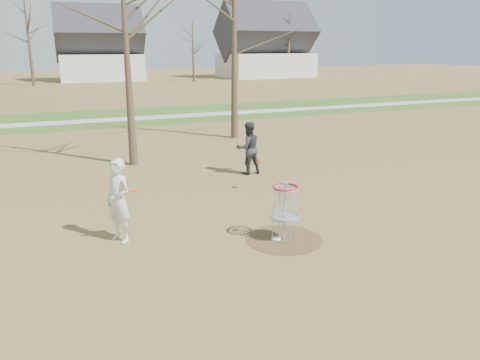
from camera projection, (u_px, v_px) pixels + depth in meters
name	position (u px, v px, depth m)	size (l,w,h in m)	color
ground	(284.00, 239.00, 10.92)	(160.00, 160.00, 0.00)	brown
green_band	(131.00, 116.00, 29.59)	(160.00, 8.00, 0.01)	#2D5119
footpath	(134.00, 118.00, 28.70)	(160.00, 1.50, 0.01)	#9E9E99
dirt_circle	(284.00, 239.00, 10.92)	(1.80, 1.80, 0.01)	#47331E
player_standing	(119.00, 201.00, 10.60)	(0.71, 0.47, 1.95)	silver
player_throwing	(248.00, 148.00, 16.25)	(0.89, 0.70, 1.84)	#2F2E33
disc_grounded	(276.00, 239.00, 10.91)	(0.22, 0.22, 0.02)	white
discs_in_play	(210.00, 173.00, 12.48)	(4.39, 2.65, 0.36)	#E2420B
disc_golf_basket	(285.00, 202.00, 10.67)	(0.64, 0.64, 1.35)	#9EA3AD
bare_trees	(119.00, 33.00, 41.90)	(52.62, 44.98, 9.00)	#382B1E
houses_row	(121.00, 52.00, 58.24)	(56.51, 10.01, 7.26)	silver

